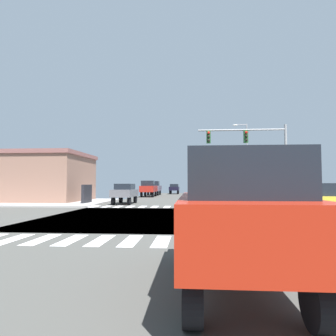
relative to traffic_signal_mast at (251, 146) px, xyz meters
The scene contains 14 objects.
ground 10.75m from the traffic_signal_mast, 129.26° to the right, with size 90.00×90.00×0.05m.
sidewalk_corner_ne 9.64m from the traffic_signal_mast, 33.50° to the left, with size 12.00×12.00×0.14m.
sidewalk_corner_nw 20.18m from the traffic_signal_mast, 166.41° to the left, with size 12.00×12.00×0.14m.
crosswalk_near 16.73m from the traffic_signal_mast, 113.19° to the right, with size 13.50×2.00×0.01m.
crosswalk_far 7.98m from the traffic_signal_mast, behind, with size 13.50×2.00×0.01m.
traffic_signal_mast is the anchor object (origin of this frame).
street_lamp 12.61m from the traffic_signal_mast, 82.08° to the left, with size 1.78×0.32×9.21m.
bank_building 24.12m from the traffic_signal_mast, 166.19° to the left, with size 16.52×8.53×5.07m.
sedan_farside_1 11.56m from the traffic_signal_mast, 86.51° to the right, with size 4.30×1.80×1.88m.
sedan_crossing_2 33.76m from the traffic_signal_mast, 103.88° to the left, with size 1.80×4.30×1.88m.
pickup_trailing_1 28.21m from the traffic_signal_mast, 113.26° to the left, with size 2.00×5.10×2.35m.
sedan_middle_3 12.15m from the traffic_signal_mast, 163.07° to the left, with size 1.80×4.30×1.88m.
pickup_outer_2 22.37m from the traffic_signal_mast, 120.03° to the left, with size 2.00×5.10×2.35m.
suv_inner_2 19.62m from the traffic_signal_mast, 102.10° to the right, with size 1.96×4.60×2.34m.
Camera 1 is at (1.20, -16.98, 1.84)m, focal length 32.02 mm.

